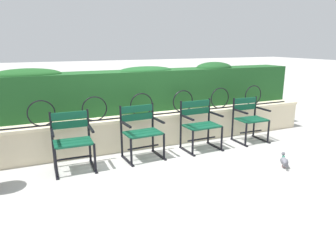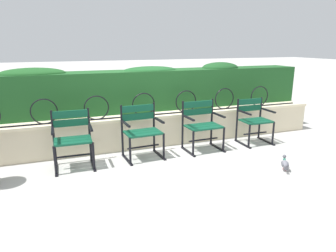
% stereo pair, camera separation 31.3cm
% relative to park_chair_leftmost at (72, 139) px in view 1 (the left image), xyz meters
% --- Properties ---
extents(ground_plane, '(60.00, 60.00, 0.00)m').
position_rel_park_chair_leftmost_xyz_m(ground_plane, '(1.48, -0.25, -0.46)').
color(ground_plane, '#B7B5AF').
extents(stone_wall, '(6.80, 0.41, 0.59)m').
position_rel_park_chair_leftmost_xyz_m(stone_wall, '(1.48, 0.56, -0.17)').
color(stone_wall, beige).
rests_on(stone_wall, ground).
extents(iron_arch_fence, '(6.27, 0.02, 0.42)m').
position_rel_park_chair_leftmost_xyz_m(iron_arch_fence, '(1.30, 0.48, 0.31)').
color(iron_arch_fence, black).
rests_on(iron_arch_fence, stone_wall).
extents(hedge_row, '(6.67, 0.62, 0.88)m').
position_rel_park_chair_leftmost_xyz_m(hedge_row, '(1.47, 1.05, 0.54)').
color(hedge_row, '#1E5123').
rests_on(hedge_row, stone_wall).
extents(park_chair_leftmost, '(0.59, 0.53, 0.87)m').
position_rel_park_chair_leftmost_xyz_m(park_chair_leftmost, '(0.00, 0.00, 0.00)').
color(park_chair_leftmost, '#0F4C33').
rests_on(park_chair_leftmost, ground).
extents(park_chair_centre_left, '(0.64, 0.55, 0.88)m').
position_rel_park_chair_leftmost_xyz_m(park_chair_centre_left, '(1.10, 0.03, 0.00)').
color(park_chair_centre_left, '#0F4C33').
rests_on(park_chair_centre_left, ground).
extents(park_chair_centre_right, '(0.65, 0.54, 0.87)m').
position_rel_park_chair_leftmost_xyz_m(park_chair_centre_right, '(2.20, 0.03, 0.00)').
color(park_chair_centre_right, '#0F4C33').
rests_on(park_chair_centre_right, ground).
extents(park_chair_rightmost, '(0.57, 0.53, 0.83)m').
position_rel_park_chair_leftmost_xyz_m(park_chair_rightmost, '(3.31, 0.04, -0.01)').
color(park_chair_rightmost, '#0F4C33').
rests_on(park_chair_rightmost, ground).
extents(pigeon_near_chairs, '(0.20, 0.26, 0.22)m').
position_rel_park_chair_leftmost_xyz_m(pigeon_near_chairs, '(2.92, -1.30, -0.35)').
color(pigeon_near_chairs, slate).
rests_on(pigeon_near_chairs, ground).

